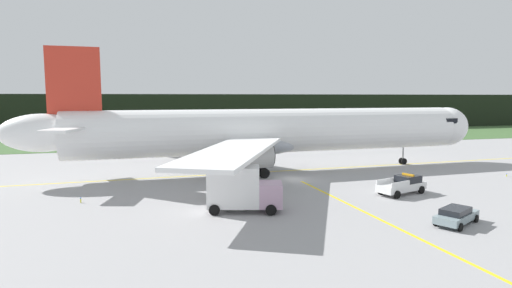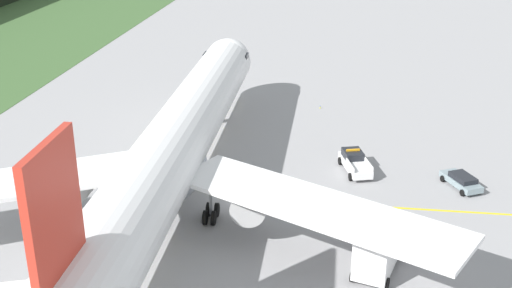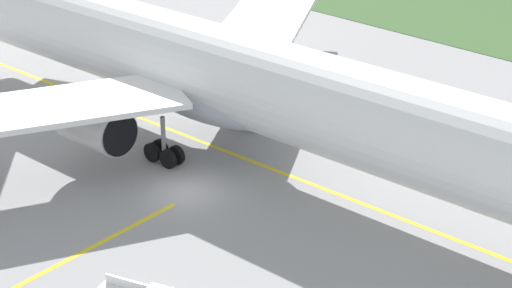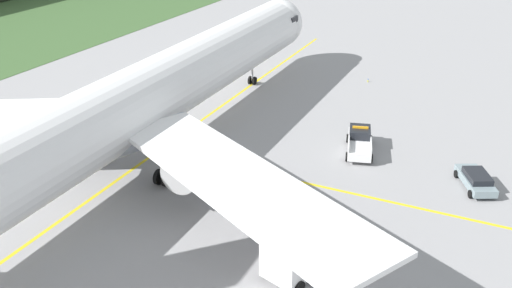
% 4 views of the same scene
% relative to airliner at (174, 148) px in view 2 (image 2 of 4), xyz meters
% --- Properties ---
extents(ground, '(320.00, 320.00, 0.00)m').
position_rel_airliner_xyz_m(ground, '(0.87, -5.40, -5.09)').
color(ground, '#979698').
extents(taxiway_centerline_main, '(80.71, 2.92, 0.01)m').
position_rel_airliner_xyz_m(taxiway_centerline_main, '(0.61, 0.02, -5.09)').
color(taxiway_centerline_main, yellow).
rests_on(taxiway_centerline_main, ground).
extents(taxiway_centerline_spur, '(1.20, 27.83, 0.01)m').
position_rel_airliner_xyz_m(taxiway_centerline_spur, '(1.90, -20.75, -5.09)').
color(taxiway_centerline_spur, yellow).
rests_on(taxiway_centerline_spur, ground).
extents(airliner, '(60.89, 47.05, 14.99)m').
position_rel_airliner_xyz_m(airliner, '(0.00, 0.00, 0.00)').
color(airliner, white).
rests_on(airliner, ground).
extents(ops_pickup_truck, '(5.72, 3.45, 1.94)m').
position_rel_airliner_xyz_m(ops_pickup_truck, '(8.88, -15.18, -4.19)').
color(ops_pickup_truck, white).
rests_on(ops_pickup_truck, ground).
extents(catering_truck, '(6.58, 4.00, 3.97)m').
position_rel_airliner_xyz_m(catering_truck, '(-7.98, -17.22, -3.13)').
color(catering_truck, '#B896B1').
rests_on(catering_truck, ground).
extents(staff_car, '(4.70, 3.60, 1.30)m').
position_rel_airliner_xyz_m(staff_car, '(6.80, -24.88, -4.39)').
color(staff_car, gray).
rests_on(staff_car, ground).
extents(taxiway_edge_light_east, '(0.12, 0.12, 0.38)m').
position_rel_airliner_xyz_m(taxiway_edge_light_east, '(26.35, -10.65, -4.88)').
color(taxiway_edge_light_east, yellow).
rests_on(taxiway_edge_light_east, ground).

